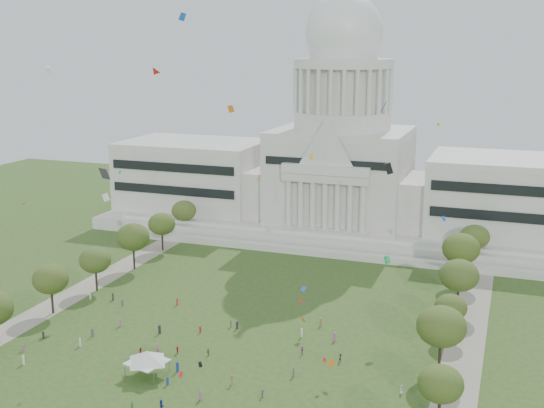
% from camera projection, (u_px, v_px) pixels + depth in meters
% --- Properties ---
extents(ground, '(400.00, 400.00, 0.00)m').
position_uv_depth(ground, '(192.00, 377.00, 130.18)').
color(ground, '#304B1E').
rests_on(ground, ground).
extents(capitol, '(160.00, 64.50, 91.30)m').
position_uv_depth(capitol, '(341.00, 165.00, 229.15)').
color(capitol, silver).
rests_on(capitol, ground).
extents(path_left, '(8.00, 160.00, 0.04)m').
position_uv_depth(path_left, '(75.00, 294.00, 173.47)').
color(path_left, gray).
rests_on(path_left, ground).
extents(path_right, '(8.00, 160.00, 0.04)m').
position_uv_depth(path_right, '(464.00, 349.00, 141.85)').
color(path_right, gray).
rests_on(path_right, ground).
extents(row_tree_r_1, '(7.58, 7.58, 10.78)m').
position_uv_depth(row_tree_r_1, '(441.00, 384.00, 111.60)').
color(row_tree_r_1, black).
rests_on(row_tree_r_1, ground).
extents(row_tree_l_2, '(8.42, 8.42, 11.97)m').
position_uv_depth(row_tree_l_2, '(51.00, 279.00, 158.92)').
color(row_tree_l_2, black).
rests_on(row_tree_l_2, ground).
extents(row_tree_r_2, '(9.55, 9.55, 13.58)m').
position_uv_depth(row_tree_r_2, '(441.00, 326.00, 129.40)').
color(row_tree_r_2, black).
rests_on(row_tree_r_2, ground).
extents(row_tree_l_3, '(8.12, 8.12, 11.55)m').
position_uv_depth(row_tree_l_3, '(95.00, 260.00, 173.90)').
color(row_tree_l_3, black).
rests_on(row_tree_l_3, ground).
extents(row_tree_r_3, '(7.01, 7.01, 9.98)m').
position_uv_depth(row_tree_r_3, '(451.00, 308.00, 145.53)').
color(row_tree_r_3, black).
rests_on(row_tree_r_3, ground).
extents(row_tree_l_4, '(9.29, 9.29, 13.21)m').
position_uv_depth(row_tree_l_4, '(133.00, 237.00, 190.58)').
color(row_tree_l_4, black).
rests_on(row_tree_l_4, ground).
extents(row_tree_r_4, '(9.19, 9.19, 13.06)m').
position_uv_depth(row_tree_r_4, '(459.00, 275.00, 159.16)').
color(row_tree_r_4, black).
rests_on(row_tree_r_4, ground).
extents(row_tree_l_5, '(8.33, 8.33, 11.85)m').
position_uv_depth(row_tree_l_5, '(162.00, 224.00, 208.20)').
color(row_tree_l_5, black).
rests_on(row_tree_l_5, ground).
extents(row_tree_r_5, '(9.82, 9.82, 13.96)m').
position_uv_depth(row_tree_r_5, '(461.00, 249.00, 177.89)').
color(row_tree_r_5, black).
rests_on(row_tree_r_5, ground).
extents(row_tree_l_6, '(8.19, 8.19, 11.64)m').
position_uv_depth(row_tree_l_6, '(184.00, 211.00, 225.39)').
color(row_tree_l_6, black).
rests_on(row_tree_l_6, ground).
extents(row_tree_r_6, '(8.42, 8.42, 11.97)m').
position_uv_depth(row_tree_r_6, '(475.00, 237.00, 193.84)').
color(row_tree_r_6, black).
rests_on(row_tree_r_6, ground).
extents(event_tent, '(11.13, 11.13, 5.13)m').
position_uv_depth(event_tent, '(147.00, 356.00, 129.68)').
color(event_tent, '#4C4C4C').
rests_on(event_tent, ground).
extents(person_0, '(0.94, 0.96, 1.67)m').
position_uv_depth(person_0, '(401.00, 389.00, 123.69)').
color(person_0, silver).
rests_on(person_0, ground).
extents(person_2, '(0.94, 1.02, 1.79)m').
position_uv_depth(person_2, '(341.00, 358.00, 136.08)').
color(person_2, '#4C4C51').
rests_on(person_2, ground).
extents(person_3, '(1.02, 1.42, 1.99)m').
position_uv_depth(person_3, '(232.00, 380.00, 126.87)').
color(person_3, olive).
rests_on(person_3, ground).
extents(person_4, '(0.58, 0.95, 1.55)m').
position_uv_depth(person_4, '(208.00, 352.00, 138.73)').
color(person_4, '#33723F').
rests_on(person_4, ground).
extents(person_5, '(1.21, 1.56, 1.58)m').
position_uv_depth(person_5, '(177.00, 350.00, 139.72)').
color(person_5, '#B21E1E').
rests_on(person_5, ground).
extents(person_7, '(0.65, 0.67, 1.49)m').
position_uv_depth(person_7, '(132.00, 405.00, 118.52)').
color(person_7, '#33723F').
rests_on(person_7, ground).
extents(person_8, '(0.93, 0.83, 1.63)m').
position_uv_depth(person_8, '(141.00, 351.00, 139.20)').
color(person_8, '#B21E1E').
rests_on(person_8, ground).
extents(person_9, '(0.81, 1.09, 1.51)m').
position_uv_depth(person_9, '(263.00, 393.00, 122.45)').
color(person_9, '#4C4C51').
rests_on(person_9, ground).
extents(person_10, '(0.76, 1.13, 1.78)m').
position_uv_depth(person_10, '(302.00, 350.00, 139.29)').
color(person_10, '#994C8C').
rests_on(person_10, ground).
extents(person_11, '(1.75, 1.83, 1.96)m').
position_uv_depth(person_11, '(161.00, 405.00, 118.06)').
color(person_11, navy).
rests_on(person_11, ground).
extents(distant_crowd, '(64.02, 39.75, 1.95)m').
position_uv_depth(distant_crowd, '(170.00, 335.00, 146.82)').
color(distant_crowd, '#994C8C').
rests_on(distant_crowd, ground).
extents(kite_swarm, '(79.56, 103.15, 66.00)m').
position_uv_depth(kite_swarm, '(205.00, 222.00, 131.88)').
color(kite_swarm, yellow).
rests_on(kite_swarm, ground).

